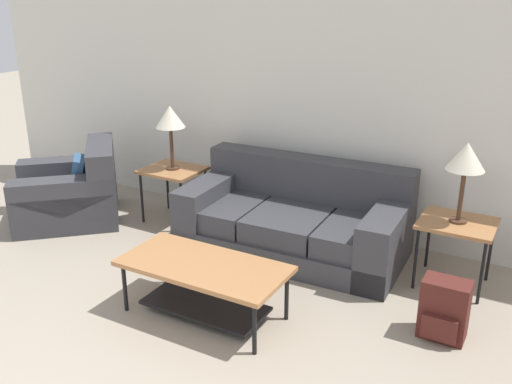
{
  "coord_description": "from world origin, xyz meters",
  "views": [
    {
      "loc": [
        1.96,
        -0.73,
        2.37
      ],
      "look_at": [
        -0.12,
        2.99,
        0.8
      ],
      "focal_mm": 40.0,
      "sensor_mm": 36.0,
      "label": 1
    }
  ],
  "objects_px": {
    "armchair": "(71,193)",
    "backpack": "(444,310)",
    "couch": "(295,221)",
    "coffee_table": "(204,277)",
    "table_lamp_right": "(466,159)",
    "side_table_right": "(457,228)",
    "table_lamp_left": "(170,118)",
    "side_table_left": "(173,174)"
  },
  "relations": [
    {
      "from": "side_table_left",
      "to": "table_lamp_right",
      "type": "bearing_deg",
      "value": 0.0
    },
    {
      "from": "table_lamp_left",
      "to": "table_lamp_right",
      "type": "height_order",
      "value": "same"
    },
    {
      "from": "side_table_left",
      "to": "backpack",
      "type": "height_order",
      "value": "side_table_left"
    },
    {
      "from": "table_lamp_right",
      "to": "backpack",
      "type": "bearing_deg",
      "value": -82.87
    },
    {
      "from": "coffee_table",
      "to": "side_table_right",
      "type": "relative_size",
      "value": 2.12
    },
    {
      "from": "side_table_right",
      "to": "table_lamp_left",
      "type": "bearing_deg",
      "value": 180.0
    },
    {
      "from": "coffee_table",
      "to": "table_lamp_right",
      "type": "relative_size",
      "value": 1.9
    },
    {
      "from": "table_lamp_right",
      "to": "backpack",
      "type": "distance_m",
      "value": 1.2
    },
    {
      "from": "coffee_table",
      "to": "side_table_left",
      "type": "height_order",
      "value": "side_table_left"
    },
    {
      "from": "coffee_table",
      "to": "backpack",
      "type": "bearing_deg",
      "value": 19.6
    },
    {
      "from": "armchair",
      "to": "couch",
      "type": "bearing_deg",
      "value": 10.86
    },
    {
      "from": "couch",
      "to": "armchair",
      "type": "xyz_separation_m",
      "value": [
        -2.38,
        -0.46,
        -0.01
      ]
    },
    {
      "from": "coffee_table",
      "to": "side_table_left",
      "type": "bearing_deg",
      "value": 133.49
    },
    {
      "from": "coffee_table",
      "to": "table_lamp_left",
      "type": "bearing_deg",
      "value": 133.49
    },
    {
      "from": "side_table_right",
      "to": "table_lamp_left",
      "type": "xyz_separation_m",
      "value": [
        -2.84,
        0.0,
        0.58
      ]
    },
    {
      "from": "side_table_left",
      "to": "side_table_right",
      "type": "bearing_deg",
      "value": 0.0
    },
    {
      "from": "couch",
      "to": "side_table_right",
      "type": "height_order",
      "value": "couch"
    },
    {
      "from": "armchair",
      "to": "side_table_right",
      "type": "bearing_deg",
      "value": 7.51
    },
    {
      "from": "couch",
      "to": "table_lamp_right",
      "type": "height_order",
      "value": "table_lamp_right"
    },
    {
      "from": "armchair",
      "to": "backpack",
      "type": "relative_size",
      "value": 3.16
    },
    {
      "from": "side_table_right",
      "to": "armchair",
      "type": "bearing_deg",
      "value": -172.49
    },
    {
      "from": "side_table_right",
      "to": "table_lamp_left",
      "type": "relative_size",
      "value": 0.89
    },
    {
      "from": "coffee_table",
      "to": "table_lamp_right",
      "type": "xyz_separation_m",
      "value": [
        1.53,
        1.39,
        0.78
      ]
    },
    {
      "from": "couch",
      "to": "side_table_left",
      "type": "height_order",
      "value": "couch"
    },
    {
      "from": "couch",
      "to": "side_table_left",
      "type": "bearing_deg",
      "value": 178.2
    },
    {
      "from": "armchair",
      "to": "backpack",
      "type": "distance_m",
      "value": 3.92
    },
    {
      "from": "armchair",
      "to": "side_table_right",
      "type": "xyz_separation_m",
      "value": [
        3.8,
        0.5,
        0.23
      ]
    },
    {
      "from": "armchair",
      "to": "side_table_left",
      "type": "relative_size",
      "value": 2.38
    },
    {
      "from": "couch",
      "to": "coffee_table",
      "type": "xyz_separation_m",
      "value": [
        -0.1,
        -1.34,
        0.03
      ]
    },
    {
      "from": "side_table_right",
      "to": "table_lamp_right",
      "type": "height_order",
      "value": "table_lamp_right"
    },
    {
      "from": "couch",
      "to": "armchair",
      "type": "height_order",
      "value": "couch"
    },
    {
      "from": "coffee_table",
      "to": "armchair",
      "type": "bearing_deg",
      "value": 158.78
    },
    {
      "from": "couch",
      "to": "side_table_right",
      "type": "xyz_separation_m",
      "value": [
        1.42,
        0.04,
        0.22
      ]
    },
    {
      "from": "coffee_table",
      "to": "side_table_right",
      "type": "xyz_separation_m",
      "value": [
        1.53,
        1.39,
        0.19
      ]
    },
    {
      "from": "side_table_right",
      "to": "table_lamp_right",
      "type": "bearing_deg",
      "value": 63.43
    },
    {
      "from": "side_table_right",
      "to": "table_lamp_right",
      "type": "xyz_separation_m",
      "value": [
        0.0,
        0.0,
        0.58
      ]
    },
    {
      "from": "table_lamp_left",
      "to": "backpack",
      "type": "xyz_separation_m",
      "value": [
        2.94,
        -0.81,
        -0.88
      ]
    },
    {
      "from": "coffee_table",
      "to": "side_table_left",
      "type": "relative_size",
      "value": 2.12
    },
    {
      "from": "couch",
      "to": "side_table_left",
      "type": "relative_size",
      "value": 3.5
    },
    {
      "from": "side_table_left",
      "to": "armchair",
      "type": "bearing_deg",
      "value": -152.51
    },
    {
      "from": "armchair",
      "to": "table_lamp_left",
      "type": "bearing_deg",
      "value": 27.49
    },
    {
      "from": "couch",
      "to": "side_table_right",
      "type": "relative_size",
      "value": 3.5
    }
  ]
}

